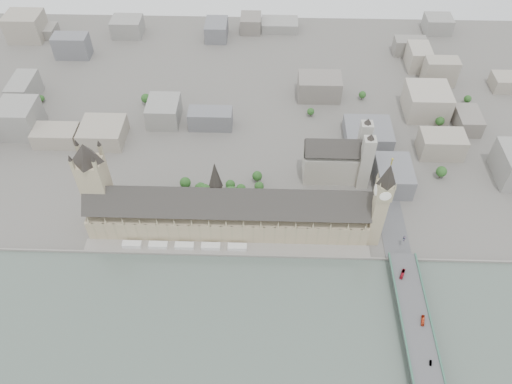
{
  "coord_description": "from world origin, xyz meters",
  "views": [
    {
      "loc": [
        36.43,
        -292.12,
        380.6
      ],
      "look_at": [
        26.55,
        32.95,
        37.85
      ],
      "focal_mm": 35.0,
      "sensor_mm": 36.0,
      "label": 1
    }
  ],
  "objects_px": {
    "elizabeth_tower": "(382,200)",
    "red_bus_north": "(402,274)",
    "victoria_tower": "(94,181)",
    "car_silver": "(431,363)",
    "car_approach": "(404,239)",
    "westminster_abbey": "(338,159)",
    "red_bus_south": "(423,320)",
    "westminster_bridge": "(416,329)",
    "palace_of_westminster": "(228,212)"
  },
  "relations": [
    {
      "from": "palace_of_westminster",
      "to": "car_silver",
      "type": "bearing_deg",
      "value": -39.92
    },
    {
      "from": "westminster_bridge",
      "to": "westminster_abbey",
      "type": "relative_size",
      "value": 4.78
    },
    {
      "from": "red_bus_north",
      "to": "car_silver",
      "type": "height_order",
      "value": "red_bus_north"
    },
    {
      "from": "westminster_bridge",
      "to": "red_bus_south",
      "type": "bearing_deg",
      "value": 39.47
    },
    {
      "from": "westminster_bridge",
      "to": "westminster_abbey",
      "type": "distance_m",
      "value": 190.56
    },
    {
      "from": "palace_of_westminster",
      "to": "westminster_bridge",
      "type": "bearing_deg",
      "value": -33.49
    },
    {
      "from": "elizabeth_tower",
      "to": "red_bus_north",
      "type": "distance_m",
      "value": 68.41
    },
    {
      "from": "elizabeth_tower",
      "to": "westminster_bridge",
      "type": "xyz_separation_m",
      "value": [
        24.0,
        -95.5,
        -52.96
      ]
    },
    {
      "from": "palace_of_westminster",
      "to": "elizabeth_tower",
      "type": "bearing_deg",
      "value": -4.85
    },
    {
      "from": "elizabeth_tower",
      "to": "red_bus_south",
      "type": "height_order",
      "value": "elizabeth_tower"
    },
    {
      "from": "red_bus_south",
      "to": "victoria_tower",
      "type": "bearing_deg",
      "value": 172.97
    },
    {
      "from": "elizabeth_tower",
      "to": "red_bus_south",
      "type": "distance_m",
      "value": 106.51
    },
    {
      "from": "victoria_tower",
      "to": "westminster_bridge",
      "type": "bearing_deg",
      "value": -21.78
    },
    {
      "from": "palace_of_westminster",
      "to": "victoria_tower",
      "type": "distance_m",
      "value": 126.41
    },
    {
      "from": "elizabeth_tower",
      "to": "red_bus_north",
      "type": "bearing_deg",
      "value": -66.39
    },
    {
      "from": "elizabeth_tower",
      "to": "car_approach",
      "type": "xyz_separation_m",
      "value": [
        28.85,
        -5.69,
        -47.04
      ]
    },
    {
      "from": "palace_of_westminster",
      "to": "victoria_tower",
      "type": "xyz_separation_m",
      "value": [
        -122.0,
        6.3,
        32.5
      ]
    },
    {
      "from": "elizabeth_tower",
      "to": "westminster_abbey",
      "type": "bearing_deg",
      "value": 107.29
    },
    {
      "from": "elizabeth_tower",
      "to": "red_bus_north",
      "type": "xyz_separation_m",
      "value": [
        20.15,
        -46.1,
        -46.35
      ]
    },
    {
      "from": "elizabeth_tower",
      "to": "victoria_tower",
      "type": "xyz_separation_m",
      "value": [
        -260.0,
        18.0,
        -2.88
      ]
    },
    {
      "from": "palace_of_westminster",
      "to": "red_bus_north",
      "type": "distance_m",
      "value": 168.74
    },
    {
      "from": "car_silver",
      "to": "car_approach",
      "type": "bearing_deg",
      "value": 102.26
    },
    {
      "from": "car_silver",
      "to": "car_approach",
      "type": "relative_size",
      "value": 0.84
    },
    {
      "from": "red_bus_south",
      "to": "car_silver",
      "type": "distance_m",
      "value": 35.96
    },
    {
      "from": "victoria_tower",
      "to": "red_bus_north",
      "type": "relative_size",
      "value": 9.35
    },
    {
      "from": "victoria_tower",
      "to": "car_silver",
      "type": "relative_size",
      "value": 21.51
    },
    {
      "from": "victoria_tower",
      "to": "westminster_abbey",
      "type": "height_order",
      "value": "victoria_tower"
    },
    {
      "from": "victoria_tower",
      "to": "red_bus_north",
      "type": "xyz_separation_m",
      "value": [
        280.15,
        -64.1,
        -43.47
      ]
    },
    {
      "from": "elizabeth_tower",
      "to": "victoria_tower",
      "type": "distance_m",
      "value": 260.64
    },
    {
      "from": "car_silver",
      "to": "westminster_bridge",
      "type": "bearing_deg",
      "value": 109.9
    },
    {
      "from": "westminster_abbey",
      "to": "red_bus_north",
      "type": "relative_size",
      "value": 6.36
    },
    {
      "from": "elizabeth_tower",
      "to": "westminster_abbey",
      "type": "distance_m",
      "value": 96.91
    },
    {
      "from": "palace_of_westminster",
      "to": "red_bus_south",
      "type": "height_order",
      "value": "palace_of_westminster"
    },
    {
      "from": "westminster_abbey",
      "to": "red_bus_south",
      "type": "bearing_deg",
      "value": -72.52
    },
    {
      "from": "elizabeth_tower",
      "to": "red_bus_north",
      "type": "relative_size",
      "value": 10.05
    },
    {
      "from": "red_bus_south",
      "to": "car_silver",
      "type": "bearing_deg",
      "value": -77.99
    },
    {
      "from": "palace_of_westminster",
      "to": "red_bus_south",
      "type": "xyz_separation_m",
      "value": [
        167.09,
        -103.01,
        -11.1
      ]
    },
    {
      "from": "elizabeth_tower",
      "to": "westminster_abbey",
      "type": "relative_size",
      "value": 1.58
    },
    {
      "from": "victoria_tower",
      "to": "red_bus_south",
      "type": "relative_size",
      "value": 10.27
    },
    {
      "from": "victoria_tower",
      "to": "palace_of_westminster",
      "type": "bearing_deg",
      "value": -2.96
    },
    {
      "from": "red_bus_south",
      "to": "car_approach",
      "type": "height_order",
      "value": "red_bus_south"
    },
    {
      "from": "palace_of_westminster",
      "to": "elizabeth_tower",
      "type": "distance_m",
      "value": 142.94
    },
    {
      "from": "westminster_bridge",
      "to": "westminster_abbey",
      "type": "xyz_separation_m",
      "value": [
        -51.08,
        182.5,
        19.96
      ]
    },
    {
      "from": "westminster_bridge",
      "to": "westminster_abbey",
      "type": "height_order",
      "value": "westminster_abbey"
    },
    {
      "from": "westminster_bridge",
      "to": "red_bus_north",
      "type": "height_order",
      "value": "red_bus_north"
    },
    {
      "from": "victoria_tower",
      "to": "car_approach",
      "type": "bearing_deg",
      "value": -4.69
    },
    {
      "from": "elizabeth_tower",
      "to": "car_approach",
      "type": "height_order",
      "value": "elizabeth_tower"
    },
    {
      "from": "palace_of_westminster",
      "to": "westminster_abbey",
      "type": "xyz_separation_m",
      "value": [
        110.92,
        75.3,
        2.38
      ]
    },
    {
      "from": "westminster_abbey",
      "to": "westminster_bridge",
      "type": "bearing_deg",
      "value": -74.36
    },
    {
      "from": "red_bus_north",
      "to": "palace_of_westminster",
      "type": "bearing_deg",
      "value": -176.26
    }
  ]
}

